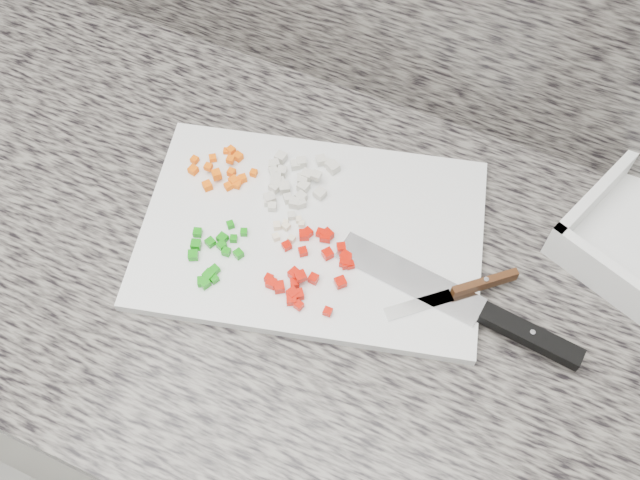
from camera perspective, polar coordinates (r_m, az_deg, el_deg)
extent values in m
cube|color=beige|center=(1.33, -5.52, -10.02)|extent=(3.92, 0.62, 0.86)
cube|color=#68635C|center=(0.93, -7.81, 0.01)|extent=(3.96, 0.64, 0.04)
cube|color=silver|center=(0.89, -0.65, 0.56)|extent=(0.48, 0.38, 0.01)
cube|color=#FF6105|center=(0.93, -5.33, 5.37)|extent=(0.01, 0.01, 0.01)
cube|color=#FF6105|center=(0.93, -9.00, 4.31)|extent=(0.02, 0.02, 0.01)
cube|color=#FF6105|center=(0.96, -7.50, 7.08)|extent=(0.01, 0.01, 0.01)
cube|color=#FF6105|center=(0.93, -6.42, 4.79)|extent=(0.01, 0.01, 0.01)
cube|color=#FF6105|center=(0.95, -6.56, 6.64)|extent=(0.01, 0.01, 0.01)
cube|color=#FF6105|center=(0.95, -8.58, 6.51)|extent=(0.01, 0.01, 0.01)
cube|color=#FF6105|center=(0.96, -7.13, 7.13)|extent=(0.01, 0.01, 0.01)
cube|color=#FF6105|center=(0.94, -7.09, 5.39)|extent=(0.01, 0.01, 0.01)
cube|color=#FF6105|center=(0.95, -10.11, 5.54)|extent=(0.01, 0.01, 0.01)
cube|color=#FF6105|center=(0.94, -8.93, 5.80)|extent=(0.01, 0.01, 0.01)
cube|color=#FF6105|center=(0.94, -7.18, 6.41)|extent=(0.01, 0.01, 0.01)
cube|color=#FF6105|center=(0.92, -6.67, 4.44)|extent=(0.01, 0.01, 0.01)
cube|color=#FF6105|center=(0.93, -6.92, 4.75)|extent=(0.01, 0.01, 0.01)
cube|color=#FF6105|center=(0.93, -6.19, 4.93)|extent=(0.01, 0.01, 0.01)
cube|color=#FF6105|center=(0.93, -8.27, 5.21)|extent=(0.02, 0.02, 0.01)
cube|color=#FF6105|center=(0.96, -10.00, 6.34)|extent=(0.01, 0.01, 0.01)
cube|color=#FF6105|center=(0.92, -7.35, 4.29)|extent=(0.01, 0.01, 0.01)
cube|color=beige|center=(0.92, -3.55, 4.52)|extent=(0.01, 0.01, 0.01)
cube|color=beige|center=(0.90, -1.59, 3.00)|extent=(0.02, 0.02, 0.01)
cube|color=beige|center=(0.90, -3.84, 2.68)|extent=(0.01, 0.01, 0.01)
cube|color=beige|center=(0.91, -1.53, 3.43)|extent=(0.02, 0.02, 0.01)
cube|color=beige|center=(0.94, -1.97, 6.04)|extent=(0.02, 0.02, 0.01)
cube|color=beige|center=(0.91, -1.33, 4.26)|extent=(0.02, 0.02, 0.01)
cube|color=beige|center=(0.93, -3.73, 5.51)|extent=(0.01, 0.01, 0.01)
cube|color=beige|center=(0.92, -3.62, 4.25)|extent=(0.02, 0.02, 0.01)
cube|color=beige|center=(0.90, -2.08, 2.98)|extent=(0.01, 0.01, 0.01)
cube|color=beige|center=(0.93, -3.06, 5.49)|extent=(0.01, 0.01, 0.01)
cube|color=beige|center=(0.94, 0.70, 6.14)|extent=(0.01, 0.01, 0.01)
cube|color=beige|center=(0.91, -2.58, 3.34)|extent=(0.01, 0.01, 0.01)
cube|color=beige|center=(0.94, -3.62, 6.07)|extent=(0.02, 0.02, 0.01)
cube|color=beige|center=(0.94, 0.09, 6.42)|extent=(0.02, 0.02, 0.01)
cube|color=beige|center=(0.91, -4.17, 3.03)|extent=(0.01, 0.01, 0.01)
cube|color=beige|center=(0.91, -4.04, 3.34)|extent=(0.02, 0.02, 0.01)
cube|color=beige|center=(0.93, 1.07, 5.82)|extent=(0.02, 0.02, 0.01)
cube|color=beige|center=(0.92, -3.54, 4.93)|extent=(0.02, 0.02, 0.01)
cube|color=beige|center=(0.94, -3.80, 6.00)|extent=(0.01, 0.01, 0.01)
cube|color=beige|center=(0.91, -0.01, 3.76)|extent=(0.02, 0.02, 0.01)
cube|color=beige|center=(0.89, -2.30, 1.97)|extent=(0.01, 0.01, 0.01)
cube|color=beige|center=(0.91, -0.30, 5.17)|extent=(0.01, 0.01, 0.01)
cube|color=beige|center=(0.92, -3.18, 4.62)|extent=(0.02, 0.02, 0.01)
cube|color=beige|center=(0.94, -3.15, 6.63)|extent=(0.01, 0.01, 0.01)
cube|color=beige|center=(0.92, -1.04, 5.19)|extent=(0.01, 0.01, 0.01)
cube|color=beige|center=(0.94, -1.49, 6.22)|extent=(0.02, 0.02, 0.01)
cube|color=beige|center=(0.92, -1.42, 4.90)|extent=(0.02, 0.02, 0.01)
cube|color=beige|center=(0.91, -2.87, 4.18)|extent=(0.02, 0.02, 0.01)
cube|color=#0F840C|center=(0.89, -9.77, 0.59)|extent=(0.01, 0.01, 0.01)
cube|color=#0F840C|center=(0.86, -8.43, -2.36)|extent=(0.01, 0.01, 0.01)
cube|color=#0F840C|center=(0.89, -7.18, 1.22)|extent=(0.01, 0.01, 0.01)
cube|color=#0F840C|center=(0.88, -8.77, -0.18)|extent=(0.01, 0.01, 0.01)
cube|color=#0F840C|center=(0.88, -7.88, -0.44)|extent=(0.01, 0.01, 0.01)
cube|color=#0F840C|center=(0.85, -9.21, -3.43)|extent=(0.01, 0.01, 0.01)
cube|color=#0F840C|center=(0.87, -10.12, -1.20)|extent=(0.02, 0.02, 0.01)
cube|color=#0F840C|center=(0.86, -8.89, -2.80)|extent=(0.01, 0.01, 0.01)
cube|color=#0F840C|center=(0.88, -7.81, 0.15)|extent=(0.01, 0.01, 0.01)
cube|color=#0F840C|center=(0.88, -9.90, -0.36)|extent=(0.01, 0.01, 0.01)
cube|color=#0F840C|center=(0.87, -6.54, -1.11)|extent=(0.01, 0.01, 0.01)
cube|color=#0F840C|center=(0.88, -6.10, 0.63)|extent=(0.01, 0.01, 0.01)
cube|color=#0F840C|center=(0.86, -8.47, -3.08)|extent=(0.01, 0.01, 0.01)
cube|color=#0F840C|center=(0.88, -6.92, 0.11)|extent=(0.01, 0.01, 0.01)
cube|color=#0F840C|center=(0.86, -9.41, -3.30)|extent=(0.01, 0.01, 0.01)
cube|color=#0F840C|center=(0.87, -7.51, -0.94)|extent=(0.01, 0.01, 0.01)
cube|color=#C20F02|center=(0.84, -2.04, -3.46)|extent=(0.01, 0.01, 0.01)
cube|color=#C20F02|center=(0.86, 0.61, -1.11)|extent=(0.02, 0.02, 0.01)
cube|color=#C20F02|center=(0.85, -2.05, -2.75)|extent=(0.02, 0.02, 0.01)
cube|color=#C20F02|center=(0.84, -3.28, -3.78)|extent=(0.02, 0.02, 0.01)
cube|color=#C20F02|center=(0.87, -2.68, -0.45)|extent=(0.01, 0.01, 0.01)
cube|color=#C20F02|center=(0.85, -4.11, -3.08)|extent=(0.01, 0.01, 0.01)
cube|color=#C20F02|center=(0.86, 2.06, -1.31)|extent=(0.01, 0.01, 0.01)
cube|color=#C20F02|center=(0.83, 0.62, -5.74)|extent=(0.01, 0.01, 0.01)
cube|color=#C20F02|center=(0.86, 2.44, -2.00)|extent=(0.01, 0.01, 0.01)
cube|color=#C20F02|center=(0.87, 1.71, -0.58)|extent=(0.01, 0.01, 0.01)
cube|color=#C20F02|center=(0.84, -2.20, -4.31)|extent=(0.02, 0.02, 0.01)
cube|color=#C20F02|center=(0.88, -1.00, 0.58)|extent=(0.01, 0.01, 0.01)
cube|color=#C20F02|center=(0.86, -1.38, -0.93)|extent=(0.01, 0.01, 0.01)
cube|color=#C20F02|center=(0.87, 0.57, 0.41)|extent=(0.02, 0.02, 0.01)
cube|color=#C20F02|center=(0.84, 1.65, -3.39)|extent=(0.02, 0.02, 0.01)
cube|color=#C20F02|center=(0.85, -0.52, -3.11)|extent=(0.01, 0.01, 0.01)
cube|color=#C20F02|center=(0.87, 0.45, 0.29)|extent=(0.02, 0.02, 0.01)
cube|color=#C20F02|center=(0.83, -2.29, -4.79)|extent=(0.02, 0.02, 0.01)
cube|color=#C20F02|center=(0.86, 2.12, -1.86)|extent=(0.02, 0.02, 0.01)
cube|color=#C20F02|center=(0.88, 0.05, 0.58)|extent=(0.01, 0.01, 0.01)
cube|color=#C20F02|center=(0.84, -1.57, -2.92)|extent=(0.02, 0.02, 0.01)
cube|color=#C20F02|center=(0.84, -3.92, -3.46)|extent=(0.01, 0.01, 0.01)
cube|color=#C20F02|center=(0.83, -1.71, -5.26)|extent=(0.01, 0.01, 0.01)
cube|color=#C20F02|center=(0.88, -1.29, 0.41)|extent=(0.02, 0.02, 0.01)
cube|color=#C20F02|center=(0.84, -1.73, -4.38)|extent=(0.02, 0.02, 0.01)
cube|color=#C20F02|center=(0.86, 1.95, -1.68)|extent=(0.01, 0.01, 0.01)
cube|color=#C20F02|center=(0.86, 2.06, -1.70)|extent=(0.02, 0.02, 0.01)
cube|color=beige|center=(0.89, -3.50, 1.24)|extent=(0.01, 0.01, 0.01)
cube|color=beige|center=(0.88, -2.28, 0.09)|extent=(0.01, 0.01, 0.01)
cube|color=beige|center=(0.89, -3.47, 1.14)|extent=(0.01, 0.01, 0.01)
cube|color=beige|center=(0.88, -3.55, 0.23)|extent=(0.01, 0.01, 0.01)
cube|color=beige|center=(0.89, -2.77, 1.41)|extent=(0.01, 0.01, 0.01)
cube|color=beige|center=(0.89, -1.71, 1.64)|extent=(0.01, 0.01, 0.01)
cube|color=beige|center=(0.89, -1.48, 1.32)|extent=(0.01, 0.01, 0.01)
cube|color=beige|center=(0.88, -2.74, 1.09)|extent=(0.01, 0.01, 0.01)
cube|color=silver|center=(0.86, 7.16, -3.05)|extent=(0.19, 0.06, 0.00)
cube|color=black|center=(0.85, 16.49, -7.35)|extent=(0.12, 0.04, 0.02)
cylinder|color=silver|center=(0.84, 16.64, -7.10)|extent=(0.01, 0.01, 0.00)
cube|color=silver|center=(0.84, 7.91, -5.18)|extent=(0.07, 0.07, 0.00)
cube|color=#482712|center=(0.86, 13.03, -3.39)|extent=(0.07, 0.06, 0.02)
cylinder|color=silver|center=(0.85, 13.15, -3.10)|extent=(0.01, 0.01, 0.00)
cube|color=white|center=(0.96, 21.32, 3.47)|extent=(0.08, 0.19, 0.04)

